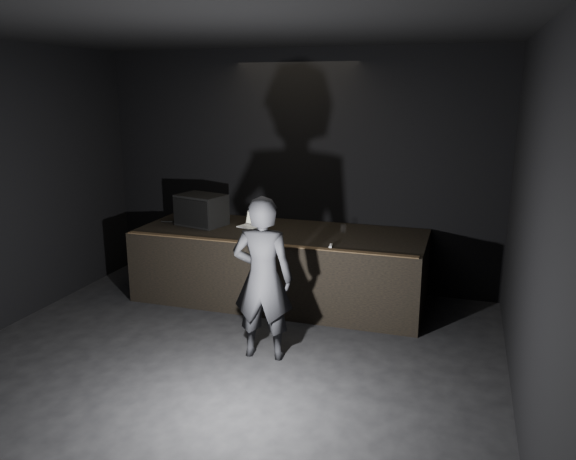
% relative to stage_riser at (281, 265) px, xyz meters
% --- Properties ---
extents(ground, '(7.00, 7.00, 0.00)m').
position_rel_stage_riser_xyz_m(ground, '(0.00, -2.73, -0.50)').
color(ground, black).
rests_on(ground, ground).
extents(room_walls, '(6.10, 7.10, 3.52)m').
position_rel_stage_riser_xyz_m(room_walls, '(0.00, -2.73, 1.52)').
color(room_walls, black).
rests_on(room_walls, ground).
extents(stage_riser, '(4.00, 1.50, 1.00)m').
position_rel_stage_riser_xyz_m(stage_riser, '(0.00, 0.00, 0.00)').
color(stage_riser, black).
rests_on(stage_riser, ground).
extents(riser_lip, '(3.92, 0.10, 0.01)m').
position_rel_stage_riser_xyz_m(riser_lip, '(0.00, -0.71, 0.51)').
color(riser_lip, brown).
rests_on(riser_lip, stage_riser).
extents(stage_monitor, '(0.76, 0.63, 0.44)m').
position_rel_stage_riser_xyz_m(stage_monitor, '(-1.21, 0.01, 0.72)').
color(stage_monitor, black).
rests_on(stage_monitor, stage_riser).
extents(cable, '(0.94, 0.22, 0.02)m').
position_rel_stage_riser_xyz_m(cable, '(-1.40, 0.07, 0.51)').
color(cable, black).
rests_on(cable, stage_riser).
extents(laptop, '(0.36, 0.34, 0.20)m').
position_rel_stage_riser_xyz_m(laptop, '(-0.49, 0.12, 0.55)').
color(laptop, silver).
rests_on(laptop, stage_riser).
extents(beer_can, '(0.07, 0.07, 0.16)m').
position_rel_stage_riser_xyz_m(beer_can, '(-0.14, -0.59, 0.58)').
color(beer_can, silver).
rests_on(beer_can, stage_riser).
extents(plastic_cup, '(0.09, 0.09, 0.11)m').
position_rel_stage_riser_xyz_m(plastic_cup, '(0.85, 0.21, 0.55)').
color(plastic_cup, white).
rests_on(plastic_cup, stage_riser).
extents(wii_remote, '(0.05, 0.15, 0.03)m').
position_rel_stage_riser_xyz_m(wii_remote, '(0.86, -0.58, 0.51)').
color(wii_remote, silver).
rests_on(wii_remote, stage_riser).
extents(person, '(0.71, 0.50, 1.84)m').
position_rel_stage_riser_xyz_m(person, '(0.38, -1.74, 0.42)').
color(person, black).
rests_on(person, ground).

